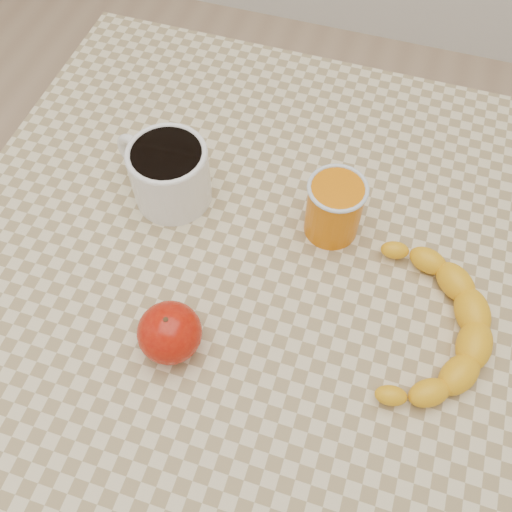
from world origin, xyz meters
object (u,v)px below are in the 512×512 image
(orange_juice_glass, at_px, (334,208))
(table, at_px, (256,297))
(coffee_mug, at_px, (168,172))
(apple, at_px, (170,333))
(banana, at_px, (427,325))

(orange_juice_glass, bearing_deg, table, -132.70)
(table, bearing_deg, coffee_mug, 153.24)
(apple, distance_m, banana, 0.29)
(orange_juice_glass, xyz_separation_m, apple, (-0.13, -0.21, -0.01))
(orange_juice_glass, relative_size, apple, 1.01)
(table, relative_size, coffee_mug, 5.26)
(apple, height_order, banana, apple)
(table, xyz_separation_m, banana, (0.21, -0.03, 0.11))
(apple, bearing_deg, coffee_mug, 112.32)
(coffee_mug, relative_size, apple, 1.80)
(orange_juice_glass, relative_size, banana, 0.34)
(orange_juice_glass, height_order, banana, orange_juice_glass)
(coffee_mug, distance_m, apple, 0.22)
(table, distance_m, coffee_mug, 0.21)
(banana, bearing_deg, table, 173.23)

